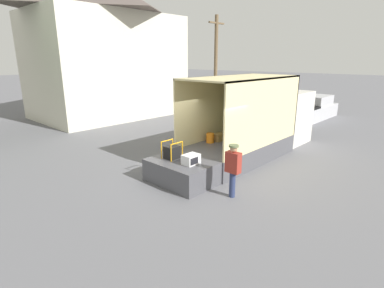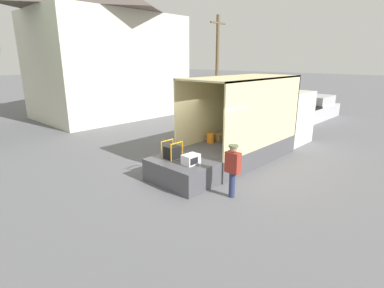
{
  "view_description": "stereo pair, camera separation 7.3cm",
  "coord_description": "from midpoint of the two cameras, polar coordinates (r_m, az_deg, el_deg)",
  "views": [
    {
      "loc": [
        -7.34,
        -6.6,
        3.99
      ],
      "look_at": [
        -0.48,
        -0.2,
        1.3
      ],
      "focal_mm": 28.0,
      "sensor_mm": 36.0,
      "label": 1
    },
    {
      "loc": [
        -7.29,
        -6.66,
        3.99
      ],
      "look_at": [
        -0.48,
        -0.2,
        1.3
      ],
      "focal_mm": 28.0,
      "sensor_mm": 36.0,
      "label": 2
    }
  ],
  "objects": [
    {
      "name": "microwave",
      "position": [
        9.49,
        -0.42,
        -2.93
      ],
      "size": [
        0.53,
        0.39,
        0.32
      ],
      "color": "white",
      "rests_on": "tailgate_deck"
    },
    {
      "name": "tailgate_deck",
      "position": [
        9.99,
        -2.23,
        -5.25
      ],
      "size": [
        1.56,
        2.18,
        0.75
      ],
      "primitive_type": "cube",
      "color": "#4C4C51",
      "rests_on": "ground"
    },
    {
      "name": "portable_generator",
      "position": [
        10.05,
        -3.98,
        -1.51
      ],
      "size": [
        0.56,
        0.5,
        0.6
      ],
      "color": "black",
      "rests_on": "tailgate_deck"
    },
    {
      "name": "pickup_truck_silver",
      "position": [
        22.13,
        21.47,
        6.14
      ],
      "size": [
        5.4,
        1.97,
        1.55
      ],
      "color": "#B7B7BC",
      "rests_on": "ground"
    },
    {
      "name": "house_backdrop",
      "position": [
        22.63,
        -16.11,
        17.27
      ],
      "size": [
        10.04,
        6.85,
        9.3
      ],
      "color": "beige",
      "rests_on": "ground"
    },
    {
      "name": "ground_plane",
      "position": [
        10.65,
        0.78,
        -6.04
      ],
      "size": [
        160.0,
        160.0,
        0.0
      ],
      "primitive_type": "plane",
      "color": "slate"
    },
    {
      "name": "utility_pole",
      "position": [
        25.01,
        4.47,
        15.44
      ],
      "size": [
        1.8,
        0.28,
        7.26
      ],
      "color": "brown",
      "rests_on": "ground"
    },
    {
      "name": "worker_person",
      "position": [
        8.81,
        7.59,
        -4.14
      ],
      "size": [
        0.29,
        0.44,
        1.61
      ],
      "color": "navy",
      "rests_on": "ground"
    },
    {
      "name": "box_truck",
      "position": [
        13.83,
        13.32,
        3.21
      ],
      "size": [
        7.37,
        2.3,
        3.32
      ],
      "color": "silver",
      "rests_on": "ground"
    }
  ]
}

